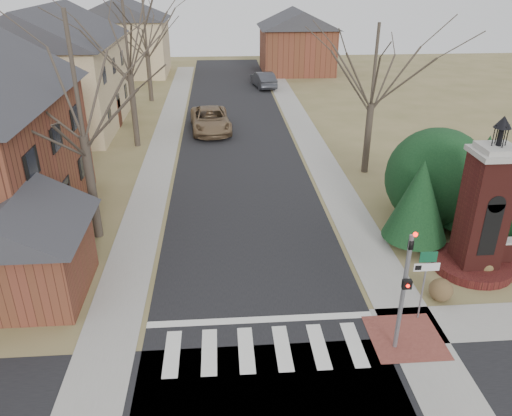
{
  "coord_description": "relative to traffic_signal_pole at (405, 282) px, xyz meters",
  "views": [
    {
      "loc": [
        -1.22,
        -11.81,
        11.3
      ],
      "look_at": [
        0.11,
        6.0,
        2.63
      ],
      "focal_mm": 35.0,
      "sensor_mm": 36.0,
      "label": 1
    }
  ],
  "objects": [
    {
      "name": "ground",
      "position": [
        -4.3,
        -0.57,
        -2.59
      ],
      "size": [
        120.0,
        120.0,
        0.0
      ],
      "primitive_type": "plane",
      "color": "brown",
      "rests_on": "ground"
    },
    {
      "name": "main_street",
      "position": [
        -4.3,
        21.43,
        -2.58
      ],
      "size": [
        8.0,
        70.0,
        0.01
      ],
      "primitive_type": "cube",
      "color": "black",
      "rests_on": "ground"
    },
    {
      "name": "crosswalk_zone",
      "position": [
        -4.3,
        0.23,
        -2.58
      ],
      "size": [
        8.0,
        2.2,
        0.02
      ],
      "primitive_type": "cube",
      "color": "silver",
      "rests_on": "ground"
    },
    {
      "name": "stop_bar",
      "position": [
        -4.3,
        1.73,
        -2.58
      ],
      "size": [
        8.0,
        0.35,
        0.02
      ],
      "primitive_type": "cube",
      "color": "silver",
      "rests_on": "ground"
    },
    {
      "name": "sidewalk_right_main",
      "position": [
        0.9,
        21.43,
        -2.58
      ],
      "size": [
        2.0,
        60.0,
        0.02
      ],
      "primitive_type": "cube",
      "color": "gray",
      "rests_on": "ground"
    },
    {
      "name": "sidewalk_left",
      "position": [
        -9.5,
        21.43,
        -2.58
      ],
      "size": [
        2.0,
        60.0,
        0.02
      ],
      "primitive_type": "cube",
      "color": "gray",
      "rests_on": "ground"
    },
    {
      "name": "curb_apron",
      "position": [
        0.5,
        0.43,
        -2.57
      ],
      "size": [
        2.4,
        2.4,
        0.02
      ],
      "primitive_type": "cube",
      "color": "brown",
      "rests_on": "ground"
    },
    {
      "name": "traffic_signal_pole",
      "position": [
        0.0,
        0.0,
        0.0
      ],
      "size": [
        0.28,
        0.41,
        4.5
      ],
      "color": "slate",
      "rests_on": "ground"
    },
    {
      "name": "sign_post",
      "position": [
        1.29,
        1.41,
        -0.64
      ],
      "size": [
        0.9,
        0.07,
        2.75
      ],
      "color": "slate",
      "rests_on": "ground"
    },
    {
      "name": "brick_gate_monument",
      "position": [
        4.7,
        4.42,
        -0.42
      ],
      "size": [
        3.2,
        3.2,
        6.47
      ],
      "color": "#4E1B17",
      "rests_on": "ground"
    },
    {
      "name": "house_stucco_left",
      "position": [
        -17.8,
        26.42,
        2.01
      ],
      "size": [
        9.8,
        12.8,
        9.28
      ],
      "color": "#D0BC8A",
      "rests_on": "ground"
    },
    {
      "name": "garage_left",
      "position": [
        -12.82,
        3.92,
        -0.35
      ],
      "size": [
        4.8,
        4.8,
        4.29
      ],
      "color": "brown",
      "rests_on": "ground"
    },
    {
      "name": "house_distant_left",
      "position": [
        -16.31,
        47.42,
        1.66
      ],
      "size": [
        10.8,
        8.8,
        8.53
      ],
      "color": "#D0BC8A",
      "rests_on": "ground"
    },
    {
      "name": "house_distant_right",
      "position": [
        3.69,
        47.42,
        1.06
      ],
      "size": [
        8.8,
        8.8,
        7.3
      ],
      "color": "brown",
      "rests_on": "ground"
    },
    {
      "name": "evergreen_near",
      "position": [
        2.9,
        6.43,
        -0.29
      ],
      "size": [
        2.8,
        2.8,
        4.1
      ],
      "color": "#473D33",
      "rests_on": "ground"
    },
    {
      "name": "evergreen_mid",
      "position": [
        6.2,
        7.63,
        0.01
      ],
      "size": [
        3.4,
        3.4,
        4.7
      ],
      "color": "#473D33",
      "rests_on": "ground"
    },
    {
      "name": "evergreen_mass",
      "position": [
        4.7,
        8.93,
        -0.19
      ],
      "size": [
        4.8,
        4.8,
        4.8
      ],
      "primitive_type": "sphere",
      "color": "black",
      "rests_on": "ground"
    },
    {
      "name": "bare_tree_0",
      "position": [
        -11.3,
        8.43,
        5.11
      ],
      "size": [
        8.05,
        8.05,
        11.15
      ],
      "color": "#473D33",
      "rests_on": "ground"
    },
    {
      "name": "bare_tree_1",
      "position": [
        -11.3,
        21.43,
        5.44
      ],
      "size": [
        8.4,
        8.4,
        11.64
      ],
      "color": "#473D33",
      "rests_on": "ground"
    },
    {
      "name": "bare_tree_2",
      "position": [
        -11.8,
        34.43,
        4.44
      ],
      "size": [
        7.35,
        7.35,
        10.19
      ],
      "color": "#473D33",
      "rests_on": "ground"
    },
    {
      "name": "bare_tree_3",
      "position": [
        3.2,
        15.43,
        4.1
      ],
      "size": [
        7.0,
        7.0,
        9.7
      ],
      "color": "#473D33",
      "rests_on": "ground"
    },
    {
      "name": "pickup_truck",
      "position": [
        -6.22,
        24.53,
        -1.74
      ],
      "size": [
        3.32,
        6.33,
        1.7
      ],
      "primitive_type": "imported",
      "rotation": [
        0.0,
        0.0,
        0.08
      ],
      "color": "brown",
      "rests_on": "ground"
    },
    {
      "name": "distant_car",
      "position": [
        -0.9,
        39.35,
        -1.78
      ],
      "size": [
        2.52,
        5.1,
        1.61
      ],
      "primitive_type": "imported",
      "rotation": [
        0.0,
        0.0,
        3.31
      ],
      "color": "#37383F",
      "rests_on": "ground"
    },
    {
      "name": "dry_shrub_left",
      "position": [
        2.5,
        2.43,
        -2.15
      ],
      "size": [
        0.88,
        0.88,
        0.88
      ],
      "primitive_type": "sphere",
      "color": "brown",
      "rests_on": "ground"
    },
    {
      "name": "dry_shrub_right",
      "position": [
        5.0,
        4.03,
        -2.18
      ],
      "size": [
        0.81,
        0.81,
        0.81
      ],
      "primitive_type": "sphere",
      "color": "brown",
      "rests_on": "ground"
    }
  ]
}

